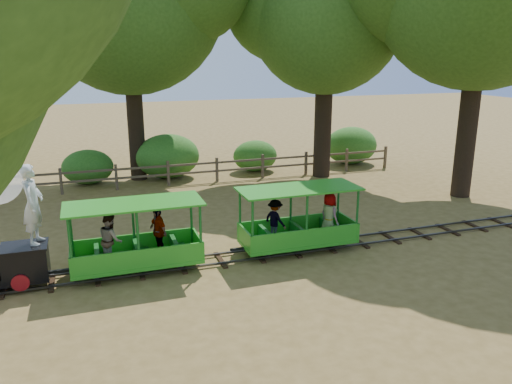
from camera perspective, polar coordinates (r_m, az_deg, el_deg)
name	(u,v)px	position (r m, az deg, el deg)	size (l,w,h in m)	color
ground	(258,256)	(13.10, 0.20, -7.33)	(90.00, 90.00, 0.00)	#9E7F44
track	(258,254)	(13.07, 0.20, -7.06)	(22.00, 1.00, 0.10)	#3F3D3A
carriage_front	(134,243)	(12.21, -13.74, -5.68)	(3.17, 1.29, 1.65)	green
carriage_rear	(299,224)	(13.26, 4.97, -3.67)	(3.17, 1.29, 1.65)	green
oak_ne	(325,8)	(21.27, 7.93, 20.14)	(7.74, 6.81, 9.64)	#2D2116
fence	(193,170)	(20.31, -7.22, 2.56)	(18.10, 0.10, 1.00)	brown
shrub_west	(88,167)	(21.16, -18.68, 2.72)	(2.02, 1.55, 1.40)	#2D6B1E
shrub_mid_w	(168,156)	(21.35, -10.07, 4.04)	(2.69, 2.07, 1.86)	#2D6B1E
shrub_mid_e	(255,156)	(22.31, -0.10, 4.15)	(2.00, 1.54, 1.38)	#2D6B1E
shrub_east	(351,145)	(24.24, 10.81, 5.25)	(2.55, 1.96, 1.77)	#2D6B1E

